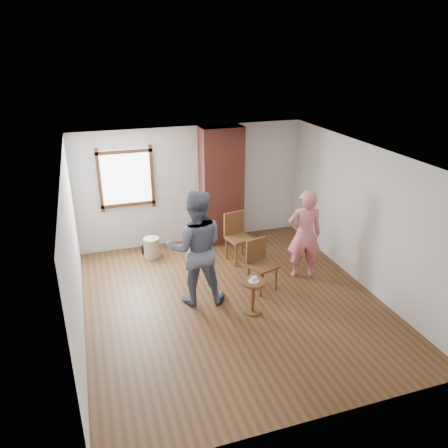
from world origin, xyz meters
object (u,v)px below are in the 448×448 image
(dining_chair_right, at_px, (237,234))
(side_table, at_px, (253,292))
(dining_chair_left, at_px, (260,262))
(man, at_px, (196,248))
(person_pink, at_px, (305,234))
(stoneware_crock, at_px, (152,247))

(dining_chair_right, xyz_separation_m, side_table, (-0.41, -1.93, -0.17))
(dining_chair_right, height_order, side_table, dining_chair_right)
(dining_chair_left, bearing_deg, dining_chair_right, 73.17)
(dining_chair_right, height_order, man, man)
(side_table, relative_size, man, 0.30)
(man, bearing_deg, dining_chair_left, -164.96)
(side_table, height_order, man, man)
(person_pink, bearing_deg, man, 20.78)
(dining_chair_right, height_order, person_pink, person_pink)
(stoneware_crock, relative_size, man, 0.21)
(stoneware_crock, bearing_deg, person_pink, -33.15)
(dining_chair_left, relative_size, person_pink, 0.54)
(stoneware_crock, distance_m, dining_chair_right, 1.84)
(stoneware_crock, height_order, man, man)
(person_pink, bearing_deg, dining_chair_right, -32.40)
(dining_chair_left, distance_m, dining_chair_right, 1.21)
(dining_chair_right, distance_m, person_pink, 1.46)
(stoneware_crock, distance_m, dining_chair_left, 2.54)
(dining_chair_left, xyz_separation_m, man, (-1.20, -0.06, 0.48))
(stoneware_crock, relative_size, person_pink, 0.24)
(dining_chair_left, height_order, side_table, dining_chair_left)
(stoneware_crock, height_order, dining_chair_right, dining_chair_right)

